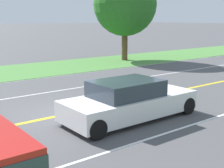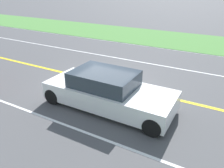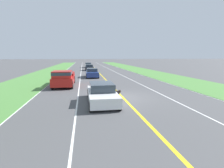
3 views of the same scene
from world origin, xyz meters
name	(u,v)px [view 1 (image 1 of 3)]	position (x,y,z in m)	size (l,w,h in m)	color
ground_plane	(69,114)	(0.00, 0.00, 0.00)	(400.00, 400.00, 0.00)	#4C4C4F
centre_divider_line	(69,114)	(0.00, 0.00, 0.00)	(0.18, 160.00, 0.01)	yellow
lane_edge_line_left	(3,83)	(-7.00, 0.00, 0.00)	(0.14, 160.00, 0.01)	white
lane_dash_same_dir	(133,144)	(3.50, 0.00, 0.00)	(0.10, 160.00, 0.01)	white
lane_dash_oncoming	(29,95)	(-3.50, 0.00, 0.00)	(0.10, 160.00, 0.01)	white
ego_car	(129,101)	(1.78, 1.35, 0.63)	(1.91, 4.76, 1.36)	white
dog	(98,98)	(0.53, 0.95, 0.53)	(0.31, 1.03, 0.83)	black
roadside_tree_left_near	(125,4)	(-10.04, 11.07, 4.47)	(5.04, 5.04, 7.01)	brown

